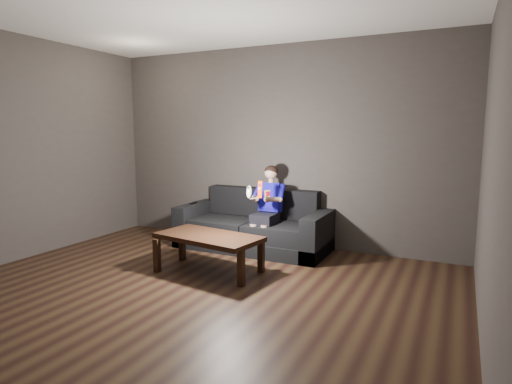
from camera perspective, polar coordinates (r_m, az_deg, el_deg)
The scene contains 9 objects.
floor at distance 4.02m, azimuth -12.01°, elevation -14.82°, with size 5.00×5.00×0.00m, color black.
back_wall at distance 5.88m, azimuth 2.73°, elevation 6.10°, with size 5.00×0.04×2.70m, color #3F3936.
right_wall at distance 2.92m, azimuth 29.63°, elevation 3.04°, with size 0.04×5.00×2.70m, color #3F3936.
sofa at distance 5.73m, azimuth -0.31°, elevation -5.03°, with size 2.01×0.87×0.77m.
child at distance 5.51m, azimuth 1.57°, elevation -1.24°, with size 0.42×0.52×1.03m.
wii_remote_red at distance 5.09m, azimuth 0.55°, elevation 0.33°, with size 0.07×0.09×0.20m.
nunchuk_white at distance 5.16m, azimuth -0.92°, elevation 0.01°, with size 0.09×0.11×0.16m.
wii_remote_black at distance 6.05m, azimuth -8.32°, elevation -1.44°, with size 0.05×0.14×0.03m.
coffee_table at distance 4.77m, azimuth -6.34°, elevation -6.36°, with size 1.24×0.75×0.42m.
Camera 1 is at (2.30, -2.91, 1.55)m, focal length 30.00 mm.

